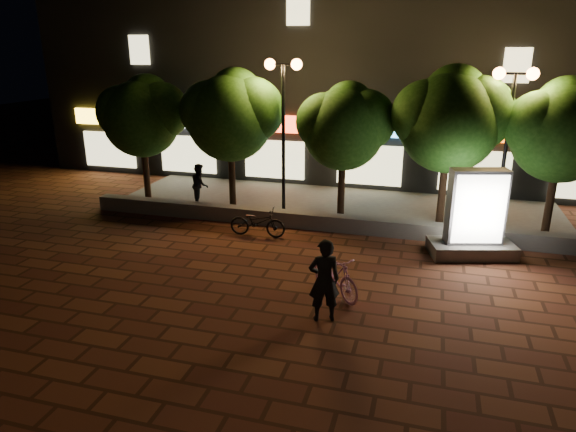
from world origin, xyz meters
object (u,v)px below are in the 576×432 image
(tree_left, at_px, (232,113))
(tree_mid, at_px, (345,124))
(scooter_pink, at_px, (335,275))
(ad_kiosk, at_px, (474,222))
(street_lamp_left, at_px, (283,98))
(pedestrian, at_px, (200,184))
(street_lamp_right, at_px, (511,108))
(tree_far_left, at_px, (143,114))
(tree_far_right, at_px, (564,127))
(rider, at_px, (324,280))
(tree_right, at_px, (451,116))
(scooter_parked, at_px, (257,222))

(tree_left, bearing_deg, tree_mid, -0.00)
(scooter_pink, bearing_deg, ad_kiosk, 0.74)
(street_lamp_left, relative_size, pedestrian, 3.38)
(street_lamp_right, bearing_deg, tree_left, 178.32)
(tree_far_left, relative_size, street_lamp_right, 0.93)
(tree_mid, bearing_deg, tree_far_right, 0.00)
(street_lamp_right, height_order, ad_kiosk, street_lamp_right)
(scooter_pink, bearing_deg, tree_left, 83.36)
(scooter_pink, distance_m, rider, 1.25)
(tree_right, height_order, scooter_pink, tree_right)
(tree_far_right, xyz_separation_m, rider, (-5.66, -7.09, -2.44))
(tree_mid, relative_size, scooter_parked, 2.56)
(tree_right, relative_size, tree_far_right, 1.06)
(tree_far_left, bearing_deg, tree_left, 0.00)
(tree_mid, distance_m, tree_right, 3.32)
(tree_right, relative_size, street_lamp_right, 1.02)
(tree_right, xyz_separation_m, street_lamp_left, (-5.36, -0.26, 0.46))
(tree_far_left, bearing_deg, scooter_pink, -35.21)
(ad_kiosk, relative_size, scooter_parked, 1.43)
(tree_right, distance_m, street_lamp_right, 1.70)
(tree_mid, height_order, scooter_pink, tree_mid)
(scooter_pink, bearing_deg, tree_far_left, 98.68)
(tree_far_left, height_order, pedestrian, tree_far_left)
(tree_left, height_order, ad_kiosk, tree_left)
(street_lamp_left, bearing_deg, scooter_parked, -93.41)
(tree_mid, bearing_deg, tree_left, 180.00)
(scooter_pink, bearing_deg, tree_right, 21.44)
(tree_left, bearing_deg, street_lamp_left, -7.70)
(street_lamp_right, xyz_separation_m, pedestrian, (-10.18, -0.03, -3.05))
(tree_far_left, xyz_separation_m, tree_left, (3.50, 0.00, 0.15))
(scooter_pink, xyz_separation_m, rider, (-0.02, -1.19, 0.40))
(scooter_pink, height_order, pedestrian, pedestrian)
(tree_right, xyz_separation_m, scooter_parked, (-5.50, -2.65, -3.10))
(tree_mid, height_order, street_lamp_left, street_lamp_left)
(tree_left, height_order, pedestrian, tree_left)
(tree_far_left, relative_size, tree_mid, 1.03)
(tree_far_right, xyz_separation_m, street_lamp_left, (-8.55, -0.26, 0.66))
(tree_left, height_order, tree_right, tree_right)
(tree_left, bearing_deg, tree_far_left, -180.00)
(tree_left, xyz_separation_m, tree_mid, (4.00, -0.00, -0.23))
(tree_left, relative_size, scooter_parked, 2.78)
(tree_mid, relative_size, street_lamp_right, 0.90)
(street_lamp_left, distance_m, pedestrian, 4.50)
(tree_right, xyz_separation_m, pedestrian, (-8.53, -0.30, -2.72))
(tree_far_right, distance_m, scooter_pink, 8.64)
(tree_mid, relative_size, ad_kiosk, 1.78)
(tree_far_right, relative_size, pedestrian, 3.10)
(tree_left, xyz_separation_m, scooter_pink, (4.86, -5.90, -2.91))
(tree_far_right, height_order, street_lamp_right, street_lamp_right)
(tree_mid, xyz_separation_m, tree_far_right, (6.50, 0.00, 0.15))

